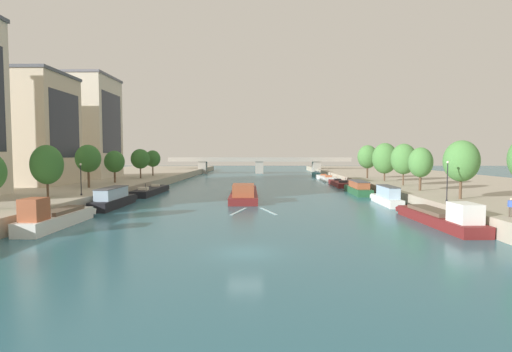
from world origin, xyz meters
name	(u,v)px	position (x,y,z in m)	size (l,w,h in m)	color
ground_plane	(245,253)	(0.00, 0.00, 0.00)	(400.00, 400.00, 0.00)	#2D6070
quay_left	(81,182)	(-38.40, 55.00, 0.86)	(36.00, 170.00, 1.72)	#A89E89
quay_right	(436,183)	(38.40, 55.00, 0.86)	(36.00, 170.00, 1.72)	#A89E89
barge_midriver	(244,193)	(-1.77, 34.06, 0.81)	(4.88, 23.58, 2.69)	maroon
wake_behind_barge	(254,211)	(0.11, 19.46, 0.01)	(5.60, 5.99, 0.03)	#A0CCD6
moored_boat_left_downstream	(55,218)	(-18.59, 8.86, 0.97)	(2.35, 11.62, 3.21)	silver
moored_boat_left_near	(113,199)	(-18.48, 22.73, 1.11)	(2.33, 11.72, 2.67)	black
moored_boat_left_upstream	(151,191)	(-18.40, 39.27, 0.57)	(2.93, 14.76, 2.19)	black
moored_boat_right_downstream	(440,217)	(18.69, 10.57, 0.83)	(3.19, 14.66, 2.76)	maroon
moored_boat_right_upstream	(387,197)	(18.48, 26.10, 1.10)	(2.07, 10.37, 2.64)	silver
moored_boat_right_lone	(358,188)	(18.08, 40.44, 0.98)	(2.92, 12.98, 2.33)	#235633
moored_boat_right_gap_after	(340,183)	(18.25, 57.40, 0.51)	(3.36, 14.72, 2.07)	maroon
moored_boat_right_near	(325,178)	(18.13, 75.82, 0.55)	(3.09, 16.60, 2.15)	silver
moored_boat_right_second	(317,174)	(18.05, 91.92, 0.63)	(1.95, 10.81, 2.28)	#23666B
tree_left_far	(47,165)	(-25.24, 19.32, 5.71)	(3.77, 3.77, 6.41)	brown
tree_left_by_lamp	(88,159)	(-26.23, 32.46, 6.29)	(3.85, 3.85, 6.75)	brown
tree_left_midway	(115,162)	(-26.20, 42.96, 5.59)	(3.64, 3.64, 5.90)	brown
tree_left_past_mid	(140,159)	(-25.50, 55.61, 5.94)	(4.04, 4.04, 6.37)	brown
tree_left_end_of_row	(153,159)	(-25.62, 65.30, 5.87)	(3.70, 3.70, 6.18)	brown
tree_right_by_lamp	(461,161)	(24.60, 18.37, 6.19)	(3.98, 3.98, 6.91)	brown
tree_right_distant	(421,162)	(24.03, 28.52, 5.79)	(3.40, 3.40, 6.25)	brown
tree_right_midway	(404,159)	(24.86, 37.40, 6.18)	(4.15, 4.15, 7.02)	brown
tree_right_past_mid	(385,158)	(25.04, 47.82, 6.17)	(4.77, 4.77, 7.43)	brown
tree_right_third	(368,157)	(24.09, 56.53, 6.39)	(4.27, 4.27, 7.22)	brown
lamppost_left_bank	(81,178)	(-22.05, 21.32, 3.99)	(0.28, 0.28, 4.12)	black
lamppost_right_bank	(447,179)	(21.75, 15.73, 4.21)	(0.28, 0.28, 4.53)	black
building_left_far_end	(24,129)	(-39.94, 38.17, 11.32)	(14.93, 12.48, 19.18)	beige
building_left_tall	(77,127)	(-39.94, 57.14, 12.96)	(16.02, 13.17, 22.45)	beige
bridge_far	(259,163)	(0.00, 109.19, 3.72)	(64.81, 4.40, 5.79)	#9E998E
person_on_quay	(511,206)	(22.14, 5.40, 2.65)	(0.40, 0.40, 1.62)	#473D33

